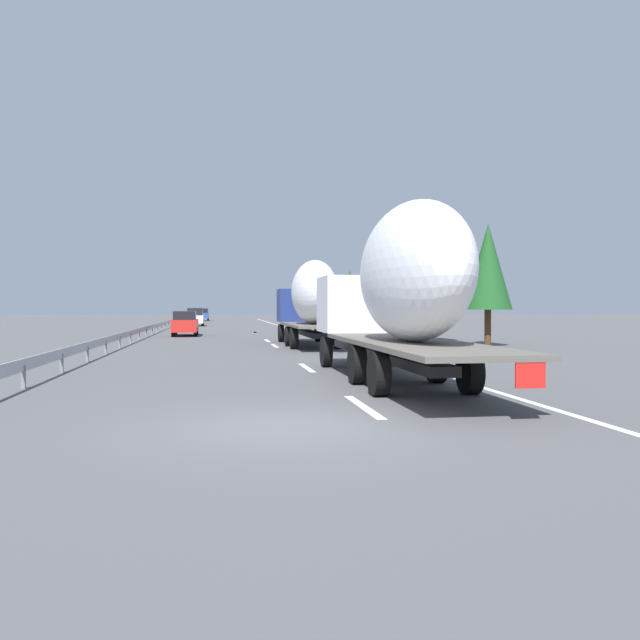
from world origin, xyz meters
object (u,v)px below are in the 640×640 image
at_px(car_white_van, 195,317).
at_px(car_red_compact, 185,323).
at_px(road_sign, 307,306).
at_px(truck_lead, 310,299).
at_px(car_blue_sedan, 203,314).
at_px(truck_trailing, 398,287).

relative_size(car_white_van, car_red_compact, 0.88).
bearing_deg(road_sign, car_red_compact, 136.99).
bearing_deg(truck_lead, car_blue_sedan, 6.03).
bearing_deg(car_blue_sedan, truck_lead, -173.97).
bearing_deg(car_red_compact, car_blue_sedan, -0.04).
relative_size(truck_lead, car_white_van, 2.90).
relative_size(truck_lead, road_sign, 3.86).
distance_m(truck_lead, truck_trailing, 16.90).
distance_m(truck_trailing, car_blue_sedan, 83.76).
bearing_deg(truck_trailing, road_sign, -4.27).
xyz_separation_m(car_white_van, car_blue_sedan, (28.17, -0.17, -0.04)).
height_order(car_white_van, car_blue_sedan, car_white_van).
distance_m(truck_lead, road_sign, 24.84).
bearing_deg(truck_trailing, car_red_compact, 12.99).
bearing_deg(car_red_compact, truck_lead, -152.78).
bearing_deg(car_red_compact, car_white_van, 0.30).
relative_size(truck_trailing, car_red_compact, 2.98).
bearing_deg(road_sign, truck_lead, 172.83).
xyz_separation_m(truck_trailing, road_sign, (41.54, -3.10, -0.41)).
height_order(truck_trailing, road_sign, truck_trailing).
height_order(car_red_compact, road_sign, road_sign).
relative_size(car_white_van, road_sign, 1.33).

